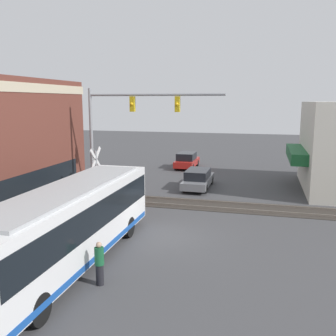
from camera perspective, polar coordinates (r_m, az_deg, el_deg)
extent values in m
plane|color=#424244|center=(18.66, -0.59, -10.36)|extent=(120.00, 120.00, 0.00)
cube|color=beige|center=(19.75, -24.20, 11.30)|extent=(16.00, 0.36, 0.50)
cube|color=black|center=(20.26, -22.84, -4.47)|extent=(13.27, 0.12, 2.20)
cube|color=#19592D|center=(29.90, 19.01, 2.05)|extent=(6.87, 1.20, 0.80)
cube|color=white|center=(15.52, -14.80, -8.12)|extent=(11.54, 2.55, 2.68)
cube|color=black|center=(15.40, -14.87, -6.70)|extent=(11.31, 2.59, 1.12)
cube|color=#194CA5|center=(15.92, -14.60, -12.12)|extent=(11.31, 2.58, 0.24)
cube|color=#A5A8AA|center=(15.15, -15.04, -3.09)|extent=(9.81, 2.17, 0.12)
cylinder|color=black|center=(18.94, -9.30, -8.58)|extent=(1.00, 2.57, 1.00)
cylinder|color=black|center=(13.00, -23.55, -18.48)|extent=(1.00, 2.57, 1.00)
cylinder|color=gray|center=(24.01, -11.54, 3.07)|extent=(0.20, 0.20, 7.31)
cylinder|color=gray|center=(22.32, -2.06, 11.12)|extent=(0.16, 8.29, 0.16)
cube|color=gold|center=(22.75, -5.43, 9.68)|extent=(0.30, 0.27, 0.90)
sphere|color=yellow|center=(22.60, -5.58, 9.67)|extent=(0.20, 0.20, 0.20)
cube|color=gold|center=(21.96, 1.45, 9.70)|extent=(0.30, 0.27, 0.90)
sphere|color=yellow|center=(21.80, 1.35, 9.70)|extent=(0.20, 0.20, 0.20)
cylinder|color=gray|center=(23.06, -10.85, -1.88)|extent=(0.14, 0.14, 3.60)
cube|color=white|center=(22.83, -10.96, 1.32)|extent=(1.41, 0.06, 1.41)
cube|color=white|center=(22.83, -10.96, 1.32)|extent=(1.41, 0.06, 1.41)
cylinder|color=#38383A|center=(22.96, -10.89, -0.66)|extent=(0.08, 0.90, 0.08)
sphere|color=red|center=(22.73, -9.92, -0.73)|extent=(0.28, 0.28, 0.28)
sphere|color=red|center=(23.11, -11.95, -0.62)|extent=(0.28, 0.28, 0.28)
cube|color=#332D28|center=(24.21, 3.14, -5.48)|extent=(2.60, 60.00, 0.03)
cube|color=#6B6056|center=(23.52, 2.80, -5.79)|extent=(0.07, 60.00, 0.15)
cube|color=#6B6056|center=(24.88, 3.48, -4.91)|extent=(0.07, 60.00, 0.15)
cube|color=slate|center=(28.59, 4.63, -1.99)|extent=(4.89, 1.80, 0.54)
cube|color=black|center=(28.24, 4.56, -0.91)|extent=(2.69, 1.62, 0.65)
cylinder|color=black|center=(30.10, 5.13, -1.78)|extent=(0.64, 1.82, 0.64)
cylinder|color=black|center=(27.18, 4.07, -3.08)|extent=(0.64, 1.82, 0.64)
cube|color=#B21E19|center=(37.05, 2.90, 0.88)|extent=(4.29, 1.80, 0.59)
cube|color=black|center=(36.74, 2.84, 1.81)|extent=(2.36, 1.62, 0.69)
cylinder|color=black|center=(38.37, 3.30, 0.85)|extent=(0.64, 1.82, 0.64)
cylinder|color=black|center=(35.80, 2.46, 0.18)|extent=(0.64, 1.82, 0.64)
cylinder|color=black|center=(14.22, -10.35, -15.68)|extent=(0.28, 0.28, 0.77)
cylinder|color=#195933|center=(13.93, -10.44, -13.06)|extent=(0.34, 0.34, 0.64)
sphere|color=tan|center=(13.77, -10.50, -11.43)|extent=(0.21, 0.21, 0.21)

